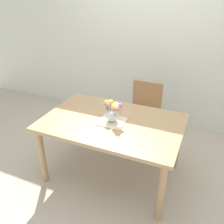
{
  "coord_description": "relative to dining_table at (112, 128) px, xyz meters",
  "views": [
    {
      "loc": [
        0.91,
        -2.11,
        2.07
      ],
      "look_at": [
        0.01,
        -0.02,
        0.87
      ],
      "focal_mm": 38.44,
      "sensor_mm": 36.0,
      "label": 1
    }
  ],
  "objects": [
    {
      "name": "dining_table",
      "position": [
        0.0,
        0.0,
        0.0
      ],
      "size": [
        1.54,
        1.01,
        0.75
      ],
      "color": "tan",
      "rests_on": "ground_plane"
    },
    {
      "name": "ground_plane",
      "position": [
        0.0,
        0.0,
        -0.66
      ],
      "size": [
        12.0,
        12.0,
        0.0
      ],
      "primitive_type": "plane",
      "color": "#B7AD99"
    },
    {
      "name": "chair_far",
      "position": [
        0.13,
        0.85,
        -0.14
      ],
      "size": [
        0.42,
        0.42,
        0.9
      ],
      "rotation": [
        0.0,
        0.0,
        3.14
      ],
      "color": "#9E7047",
      "rests_on": "ground_plane"
    },
    {
      "name": "placemat",
      "position": [
        0.01,
        -0.02,
        0.09
      ],
      "size": [
        0.28,
        0.28,
        0.01
      ],
      "primitive_type": "cube",
      "color": "beige",
      "rests_on": "dining_table"
    },
    {
      "name": "flower_vase",
      "position": [
        0.01,
        -0.02,
        0.22
      ],
      "size": [
        0.22,
        0.19,
        0.23
      ],
      "color": "silver",
      "rests_on": "placemat"
    },
    {
      "name": "back_wall",
      "position": [
        0.0,
        1.6,
        0.74
      ],
      "size": [
        7.0,
        0.1,
        2.8
      ],
      "primitive_type": "cube",
      "color": "silver",
      "rests_on": "ground_plane"
    }
  ]
}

